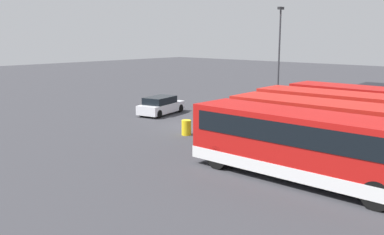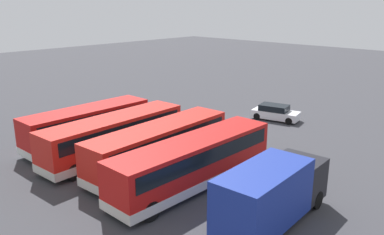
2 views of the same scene
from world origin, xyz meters
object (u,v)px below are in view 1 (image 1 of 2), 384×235
bus_single_deck_second (352,117)px  bus_single_deck_fourth (300,143)px  car_hatchback_silver (161,106)px  bus_single_deck_third (338,130)px  lamp_post_tall (279,48)px  waste_bin_yellow (186,128)px  bus_single_deck_near_end (382,110)px

bus_single_deck_second → bus_single_deck_fourth: size_ratio=1.11×
car_hatchback_silver → bus_single_deck_third: bearing=78.6°
car_hatchback_silver → lamp_post_tall: (-12.10, 3.26, 4.36)m
lamp_post_tall → car_hatchback_silver: bearing=-15.1°
bus_single_deck_third → lamp_post_tall: size_ratio=1.29×
lamp_post_tall → waste_bin_yellow: (16.00, 3.21, -4.59)m
waste_bin_yellow → car_hatchback_silver: bearing=-121.1°
bus_single_deck_fourth → lamp_post_tall: (-18.86, -12.62, 3.45)m
bus_single_deck_near_end → waste_bin_yellow: bearing=-48.6°
bus_single_deck_third → bus_single_deck_fourth: (3.55, -0.07, -0.00)m
bus_single_deck_second → bus_single_deck_third: bearing=12.5°
bus_single_deck_second → car_hatchback_silver: bearing=-87.8°
bus_single_deck_fourth → car_hatchback_silver: size_ratio=2.22×
bus_single_deck_near_end → bus_single_deck_third: bearing=3.2°
bus_single_deck_fourth → car_hatchback_silver: 17.28m
car_hatchback_silver → waste_bin_yellow: bearing=58.9°
bus_single_deck_second → bus_single_deck_third: 3.89m
bus_single_deck_third → lamp_post_tall: (-15.31, -12.69, 3.44)m
car_hatchback_silver → lamp_post_tall: size_ratio=0.52×
bus_single_deck_third → bus_single_deck_fourth: bearing=-1.2°
bus_single_deck_second → lamp_post_tall: (-11.51, -11.85, 3.44)m
bus_single_deck_third → waste_bin_yellow: (0.69, -9.48, -1.15)m
bus_single_deck_third → lamp_post_tall: bearing=-140.4°
bus_single_deck_near_end → bus_single_deck_third: same height
bus_single_deck_second → bus_single_deck_third: same height
bus_single_deck_fourth → waste_bin_yellow: 9.90m
bus_single_deck_near_end → lamp_post_tall: size_ratio=1.34×
car_hatchback_silver → waste_bin_yellow: car_hatchback_silver is taller
bus_single_deck_second → bus_single_deck_fourth: (7.34, 0.77, -0.00)m
bus_single_deck_third → waste_bin_yellow: bus_single_deck_third is taller
lamp_post_tall → bus_single_deck_fourth: bearing=33.8°
bus_single_deck_fourth → lamp_post_tall: bearing=-146.2°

